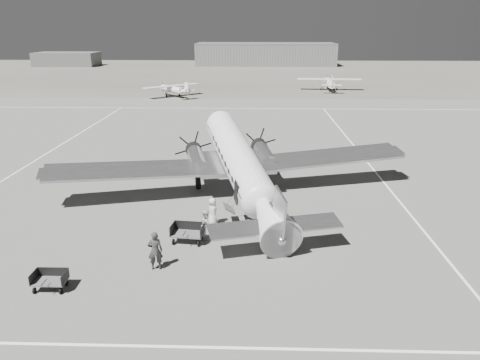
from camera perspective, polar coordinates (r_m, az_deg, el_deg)
name	(u,v)px	position (r m, az deg, el deg)	size (l,w,h in m)	color
ground	(226,210)	(31.13, -1.73, -3.64)	(260.00, 260.00, 0.00)	slate
taxi_line_near	(204,347)	(18.92, -4.43, -19.66)	(60.00, 0.15, 0.01)	white
taxi_line_right	(408,212)	(32.69, 19.81, -3.67)	(0.15, 80.00, 0.01)	white
taxi_line_left	(28,165)	(45.12, -24.38, 1.71)	(0.15, 60.00, 0.01)	white
taxi_line_horizon	(242,108)	(69.82, 0.26, 8.72)	(90.00, 0.15, 0.01)	white
grass_infield	(248,73)	(124.38, 0.96, 12.94)	(260.00, 90.00, 0.01)	#625F52
hangar_main	(265,54)	(149.08, 3.11, 15.08)	(42.00, 14.00, 6.60)	slate
shed_secondary	(67,59)	(154.94, -20.33, 13.65)	(18.00, 10.00, 4.00)	#515151
dc3_airliner	(241,166)	(31.84, 0.11, 1.70)	(26.60, 18.45, 5.07)	#BABABD
light_plane_left	(174,91)	(81.98, -8.11, 10.75)	(10.63, 8.63, 2.21)	white
light_plane_right	(329,84)	(91.09, 10.83, 11.44)	(12.00, 9.74, 2.49)	white
baggage_cart_near	(188,233)	(26.59, -6.42, -6.49)	(1.88, 1.33, 1.06)	#515151
baggage_cart_far	(50,281)	(23.72, -22.16, -11.31)	(1.60, 1.13, 0.90)	#515151
ground_crew	(155,251)	(23.83, -10.30, -8.47)	(0.74, 0.49, 2.03)	#2B2B2B
ramp_agent	(206,224)	(26.86, -4.14, -5.40)	(0.83, 0.65, 1.71)	#B8B8B6
passenger	(213,211)	(28.60, -3.35, -3.84)	(0.85, 0.55, 1.73)	silver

